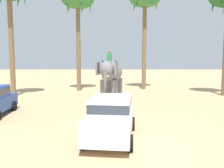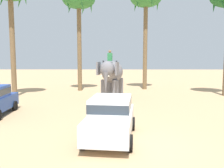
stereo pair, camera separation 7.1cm
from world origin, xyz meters
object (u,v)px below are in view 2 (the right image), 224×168
at_px(car_sedan_foreground, 111,116).
at_px(palm_tree_far_back, 146,2).
at_px(elephant_with_mahout, 112,74).
at_px(palm_tree_behind_elephant, 79,3).

distance_m(car_sedan_foreground, palm_tree_far_back, 17.94).
relative_size(elephant_with_mahout, palm_tree_far_back, 0.39).
bearing_deg(elephant_with_mahout, palm_tree_behind_elephant, 122.90).
xyz_separation_m(elephant_with_mahout, palm_tree_behind_elephant, (-3.26, 5.04, 6.61)).
bearing_deg(elephant_with_mahout, car_sedan_foreground, -89.77).
distance_m(palm_tree_behind_elephant, palm_tree_far_back, 6.80).
xyz_separation_m(car_sedan_foreground, palm_tree_far_back, (3.40, 15.69, 8.00)).
height_order(car_sedan_foreground, elephant_with_mahout, elephant_with_mahout).
distance_m(elephant_with_mahout, palm_tree_far_back, 9.89).
bearing_deg(car_sedan_foreground, palm_tree_behind_elephant, 102.75).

